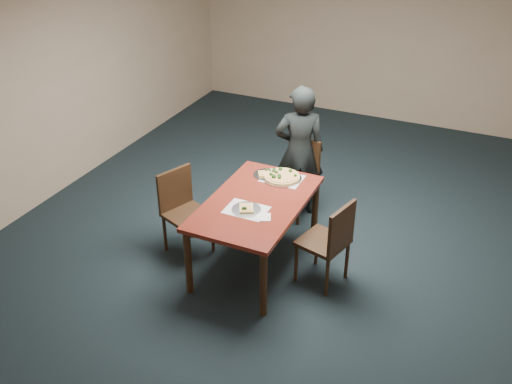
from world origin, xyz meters
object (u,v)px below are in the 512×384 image
at_px(chair_left, 182,207).
at_px(diner, 299,152).
at_px(slice_plate_far, 267,174).
at_px(dining_table, 256,209).
at_px(chair_far, 298,172).
at_px(pizza_pan, 282,176).
at_px(slice_plate_near, 246,209).
at_px(chair_right, 330,239).

height_order(chair_left, diner, diner).
xyz_separation_m(diner, slice_plate_far, (-0.14, -0.62, -0.02)).
xyz_separation_m(dining_table, chair_left, (-0.81, -0.07, -0.14)).
xyz_separation_m(chair_far, diner, (-0.00, 0.00, 0.27)).
bearing_deg(diner, slice_plate_far, 52.98).
relative_size(chair_far, pizza_pan, 2.20).
bearing_deg(diner, chair_far, 95.10).
bearing_deg(slice_plate_near, dining_table, 85.82).
bearing_deg(slice_plate_far, pizza_pan, -0.71).
relative_size(diner, pizza_pan, 3.79).
bearing_deg(diner, chair_left, 31.26).
distance_m(pizza_pan, slice_plate_near, 0.73).
height_order(diner, slice_plate_far, diner).
bearing_deg(chair_right, dining_table, -75.21).
bearing_deg(slice_plate_near, chair_right, 13.82).
distance_m(diner, slice_plate_near, 1.34).
bearing_deg(chair_left, pizza_pan, -33.44).
height_order(slice_plate_near, slice_plate_far, slice_plate_near).
bearing_deg(chair_right, chair_left, -72.58).
relative_size(dining_table, chair_far, 1.65).
relative_size(chair_left, chair_right, 1.00).
relative_size(chair_far, chair_left, 1.00).
bearing_deg(dining_table, chair_left, -174.77).
xyz_separation_m(diner, pizza_pan, (0.04, -0.62, -0.01)).
relative_size(chair_far, slice_plate_far, 3.25).
bearing_deg(slice_plate_far, dining_table, -77.32).
height_order(dining_table, slice_plate_far, slice_plate_far).
height_order(chair_right, pizza_pan, chair_right).
relative_size(chair_left, diner, 0.58).
distance_m(dining_table, slice_plate_near, 0.22).
relative_size(chair_far, slice_plate_near, 3.25).
relative_size(chair_left, slice_plate_far, 3.25).
height_order(chair_right, diner, diner).
xyz_separation_m(diner, slice_plate_near, (-0.03, -1.34, -0.02)).
distance_m(diner, slice_plate_far, 0.63).
relative_size(chair_right, slice_plate_far, 3.25).
bearing_deg(chair_far, chair_right, -43.83).
relative_size(chair_far, diner, 0.58).
xyz_separation_m(pizza_pan, slice_plate_near, (-0.07, -0.72, -0.01)).
bearing_deg(chair_far, dining_table, -78.26).
bearing_deg(pizza_pan, slice_plate_near, -95.49).
bearing_deg(dining_table, slice_plate_far, 102.68).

